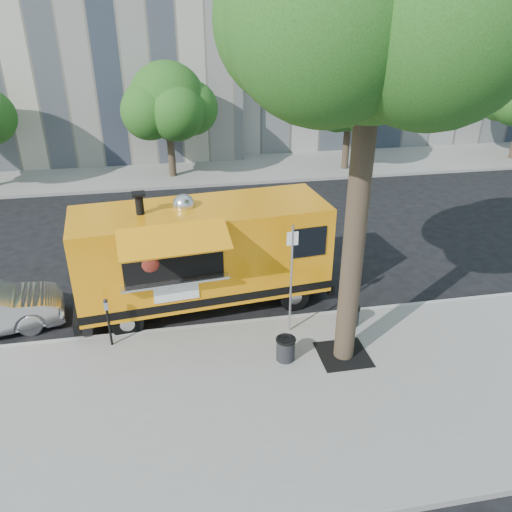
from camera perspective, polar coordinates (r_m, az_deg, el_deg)
The scene contains 12 objects.
ground at distance 14.43m, azimuth -3.71°, elevation -6.11°, with size 120.00×120.00×0.00m, color black.
sidewalk at distance 11.23m, azimuth -1.09°, elevation -16.66°, with size 60.00×6.00×0.15m, color gray.
curb at distance 13.61m, azimuth -3.23°, elevation -7.92°, with size 60.00×0.14×0.16m, color #999993.
far_sidewalk at distance 26.76m, azimuth -7.34°, elevation 9.56°, with size 60.00×5.00×0.15m, color gray.
tree_well at distance 12.62m, azimuth 9.93°, elevation -11.03°, with size 1.20×1.20×0.02m, color black.
far_tree_b at distance 25.11m, azimuth -10.10°, elevation 17.09°, with size 3.60×3.60×5.50m.
far_tree_c at distance 26.51m, azimuth 10.70°, elevation 17.27°, with size 3.24×3.24×5.21m.
sign_post at distance 12.42m, azimuth 4.05°, elevation -2.01°, with size 0.28×0.06×3.00m.
parking_meter at distance 12.82m, azimuth -16.58°, elevation -6.67°, with size 0.11×0.11×1.33m.
food_truck at distance 13.89m, azimuth -6.17°, elevation 0.32°, with size 7.36×3.88×3.55m.
trash_bin_left at distance 12.15m, azimuth 3.40°, elevation -10.48°, with size 0.48×0.48×0.58m.
trash_bin_right at distance 13.59m, azimuth 10.85°, elevation -6.66°, with size 0.44×0.44×0.53m.
Camera 1 is at (-1.28, -12.10, 7.75)m, focal length 35.00 mm.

